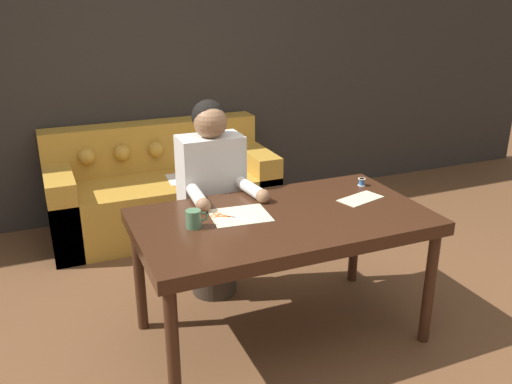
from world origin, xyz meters
TOP-DOWN VIEW (x-y plane):
  - ground_plane at (0.00, 0.00)m, footprint 16.00×16.00m
  - wall_back at (0.00, 2.26)m, footprint 8.00×0.06m
  - dining_table at (0.12, 0.15)m, footprint 1.52×0.85m
  - couch at (-0.13, 1.86)m, footprint 1.73×0.79m
  - person at (-0.08, 0.73)m, footprint 0.42×0.56m
  - pattern_paper_main at (-0.09, 0.23)m, footprint 0.32×0.27m
  - pattern_paper_offcut at (0.62, 0.19)m, footprint 0.28×0.20m
  - scissors at (-0.16, 0.24)m, footprint 0.22×0.20m
  - mug at (-0.35, 0.18)m, footprint 0.11×0.08m
  - thread_spool at (0.75, 0.38)m, footprint 0.04×0.04m

SIDE VIEW (x-z plane):
  - ground_plane at x=0.00m, z-range 0.00..0.00m
  - couch at x=-0.13m, z-range -0.11..0.71m
  - person at x=-0.08m, z-range 0.00..1.24m
  - dining_table at x=0.12m, z-range 0.29..1.01m
  - pattern_paper_main at x=-0.09m, z-range 0.72..0.73m
  - pattern_paper_offcut at x=0.62m, z-range 0.72..0.73m
  - scissors at x=-0.16m, z-range 0.72..0.73m
  - thread_spool at x=0.75m, z-range 0.72..0.77m
  - mug at x=-0.35m, z-range 0.72..0.81m
  - wall_back at x=0.00m, z-range 0.00..2.60m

